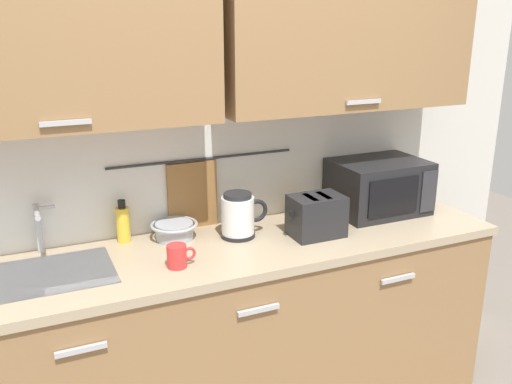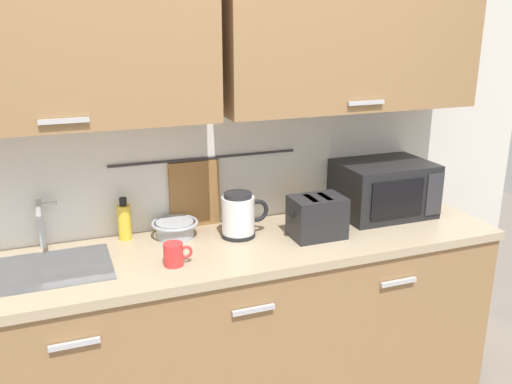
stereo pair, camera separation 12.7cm
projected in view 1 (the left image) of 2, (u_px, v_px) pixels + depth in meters
The scene contains 10 objects.
counter_unit at pixel (229, 334), 2.57m from camera, with size 2.53×0.64×0.90m.
back_wall_assembly at pixel (209, 97), 2.46m from camera, with size 3.70×0.41×2.50m.
sink_faucet at pixel (38, 223), 2.30m from camera, with size 0.09×0.17×0.22m.
microwave at pixel (378, 186), 2.83m from camera, with size 0.46×0.35×0.27m.
electric_kettle at pixel (239, 216), 2.51m from camera, with size 0.23×0.16×0.21m.
dish_soap_bottle at pixel (123, 224), 2.45m from camera, with size 0.06×0.06×0.20m.
mug_near_sink at pixel (178, 256), 2.21m from camera, with size 0.12×0.08×0.09m.
mixing_bowl at pixel (174, 230), 2.50m from camera, with size 0.21×0.21×0.08m.
toaster at pixel (316, 216), 2.52m from camera, with size 0.26×0.17×0.19m.
mug_by_kettle at pixel (299, 208), 2.77m from camera, with size 0.12×0.08×0.09m.
Camera 1 is at (-0.81, -1.81, 1.86)m, focal length 38.81 mm.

